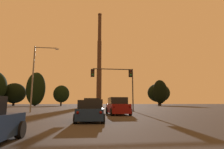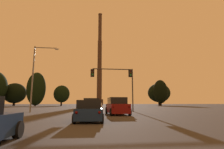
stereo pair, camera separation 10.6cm
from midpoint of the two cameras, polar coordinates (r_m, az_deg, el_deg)
name	(u,v)px [view 2 (the right image)]	position (r m, az deg, el deg)	size (l,w,h in m)	color
hatchback_center_lane_second	(89,111)	(12.57, -7.14, -11.86)	(2.04, 4.16, 1.44)	navy
suv_right_lane_front	(117,106)	(19.59, 1.81, -10.33)	(2.24, 4.95, 1.86)	maroon
pickup_truck_center_lane_front	(92,107)	(19.97, -6.55, -10.52)	(2.19, 5.51, 1.82)	silver
traffic_light_overhead_right	(119,78)	(27.30, 2.36, -1.20)	(6.77, 0.50, 6.62)	#2D2D30
street_lamp	(37,71)	(26.96, -23.21, 0.99)	(3.51, 0.36, 9.37)	slate
smokestack	(100,68)	(117.79, -4.07, 2.25)	(5.23, 5.23, 63.74)	#3C2B22
treeline_far_right	(15,93)	(99.32, -29.13, -5.35)	(10.80, 9.72, 11.12)	black
treeline_center_left	(160,92)	(93.28, 15.57, -5.41)	(7.31, 6.58, 13.13)	black
treeline_far_left	(62,94)	(88.35, -16.08, -6.11)	(7.57, 6.81, 9.83)	black
treeline_right_mid	(159,93)	(97.68, 15.12, -5.81)	(11.94, 10.75, 11.78)	black
treeline_left_mid	(36,89)	(86.17, -23.48, -4.29)	(8.25, 7.43, 15.16)	black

